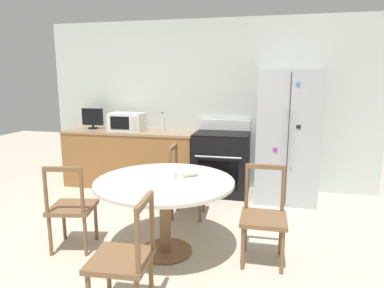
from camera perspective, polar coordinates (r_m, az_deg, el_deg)
ground_plane at (r=3.34m, az=-6.66°, el=-19.94°), size 14.00×14.00×0.00m
back_wall at (r=5.45m, az=2.45°, el=6.57°), size 5.20×0.10×2.60m
kitchen_counter at (r=5.57m, az=-10.11°, el=-2.34°), size 2.11×0.64×0.90m
refrigerator at (r=4.98m, az=15.53°, el=1.24°), size 0.83×0.77×1.82m
oven_range at (r=5.16m, az=4.91°, el=-3.08°), size 0.80×0.68×1.08m
microwave at (r=5.48m, az=-10.76°, el=3.67°), size 0.53×0.35×0.28m
countertop_tv at (r=5.82m, az=-16.24°, el=4.21°), size 0.35×0.16×0.33m
counter_bottle at (r=5.36m, az=-4.88°, el=3.36°), size 0.07×0.07×0.29m
dining_table at (r=3.35m, az=-4.56°, el=-8.06°), size 1.35×1.35×0.75m
dining_chair_far at (r=4.28m, az=-1.00°, el=-6.44°), size 0.45×0.45×0.90m
dining_chair_right at (r=3.33m, az=11.84°, el=-11.85°), size 0.43×0.43×0.90m
dining_chair_left at (r=3.67m, az=-19.44°, el=-10.04°), size 0.50×0.50×0.90m
dining_chair_near at (r=2.62m, az=-11.18°, el=-18.35°), size 0.45×0.45×0.90m
candle_glass at (r=3.33m, az=-3.27°, el=-5.27°), size 0.08×0.08×0.08m
folded_napkin at (r=3.42m, az=-0.32°, el=-5.02°), size 0.16×0.13×0.05m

